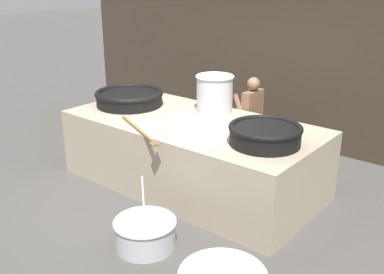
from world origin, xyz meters
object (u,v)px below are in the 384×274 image
object	(u,v)px
giant_wok_near	(129,97)
stock_pot	(215,93)
giant_wok_far	(265,134)
prep_bowl_vegetables	(145,232)
cook	(251,119)

from	to	relation	value
giant_wok_near	stock_pot	size ratio (longest dim) A/B	1.86
giant_wok_near	giant_wok_far	size ratio (longest dim) A/B	1.19
prep_bowl_vegetables	giant_wok_near	bearing A→B (deg)	139.72
cook	giant_wok_far	bearing A→B (deg)	127.70
stock_pot	cook	xyz separation A→B (m)	(0.33, 0.56, -0.49)
cook	prep_bowl_vegetables	bearing A→B (deg)	97.15
giant_wok_far	cook	distance (m)	1.70
stock_pot	cook	distance (m)	0.82
giant_wok_near	stock_pot	distance (m)	1.39
cook	prep_bowl_vegetables	distance (m)	2.87
giant_wok_far	cook	xyz separation A→B (m)	(-1.01, 1.32, -0.34)
giant_wok_near	cook	xyz separation A→B (m)	(1.58, 1.17, -0.33)
cook	prep_bowl_vegetables	size ratio (longest dim) A/B	1.83
giant_wok_near	prep_bowl_vegetables	size ratio (longest dim) A/B	1.34
giant_wok_far	prep_bowl_vegetables	world-z (taller)	giant_wok_far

